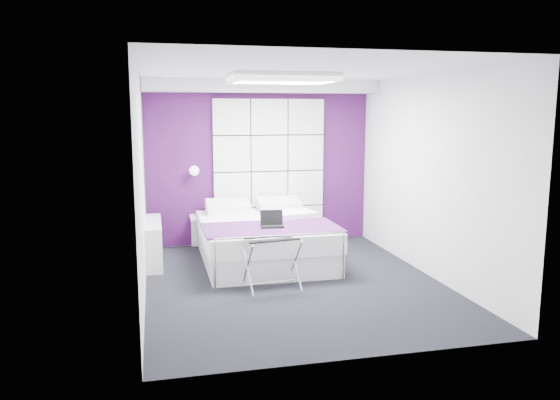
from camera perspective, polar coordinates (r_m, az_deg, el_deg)
name	(u,v)px	position (r m, az deg, el deg)	size (l,w,h in m)	color
floor	(293,282)	(6.91, 1.39, -8.58)	(4.40, 4.40, 0.00)	black
ceiling	(294,70)	(6.60, 1.48, 13.46)	(4.40, 4.40, 0.00)	white
wall_back	(259,163)	(8.76, -2.18, 3.89)	(3.60, 3.60, 0.00)	white
wall_left	(141,184)	(6.42, -14.32, 1.67)	(4.40, 4.40, 0.00)	white
wall_right	(429,175)	(7.29, 15.28, 2.50)	(4.40, 4.40, 0.00)	white
accent_wall	(259,163)	(8.75, -2.17, 3.89)	(3.58, 0.02, 2.58)	#3F1045
soffit	(262,86)	(8.49, -1.90, 11.83)	(3.58, 0.50, 0.20)	silver
headboard	(269,171)	(8.75, -1.13, 3.03)	(1.80, 0.08, 2.30)	silver
skylight	(282,77)	(7.17, 0.25, 12.72)	(1.36, 0.86, 0.12)	white
wall_lamp	(194,170)	(8.50, -8.98, 3.08)	(0.15, 0.15, 0.15)	white
radiator	(154,242)	(7.88, -13.06, -4.32)	(0.22, 1.20, 0.60)	silver
bed	(263,239)	(7.79, -1.75, -4.09)	(1.79, 2.16, 0.75)	silver
nightstand	(203,217)	(8.57, -8.02, -1.74)	(0.41, 0.32, 0.05)	silver
luggage_rack	(272,263)	(6.61, -0.89, -6.62)	(0.62, 0.46, 0.62)	silver
laptop	(271,222)	(7.22, -0.90, -2.37)	(0.30, 0.21, 0.22)	black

